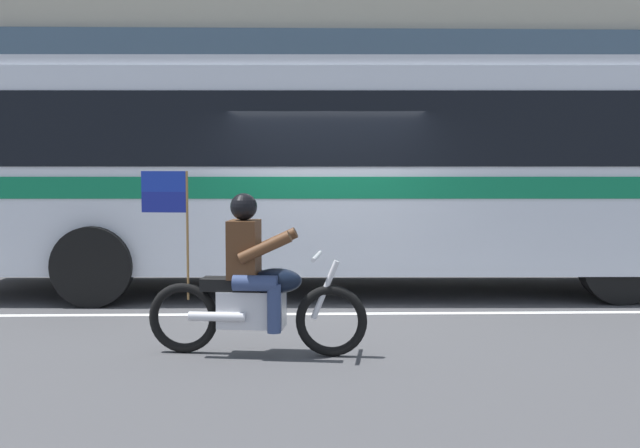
% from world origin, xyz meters
% --- Properties ---
extents(ground_plane, '(60.00, 60.00, 0.00)m').
position_xyz_m(ground_plane, '(0.00, 0.00, 0.00)').
color(ground_plane, '#3D3D3F').
extents(sidewalk_curb, '(28.00, 3.80, 0.15)m').
position_xyz_m(sidewalk_curb, '(0.00, 5.10, 0.07)').
color(sidewalk_curb, gray).
rests_on(sidewalk_curb, ground_plane).
extents(lane_center_stripe, '(26.60, 0.14, 0.01)m').
position_xyz_m(lane_center_stripe, '(0.00, -0.60, 0.00)').
color(lane_center_stripe, silver).
rests_on(lane_center_stripe, ground_plane).
extents(transit_bus, '(11.77, 2.90, 3.22)m').
position_xyz_m(transit_bus, '(0.62, 1.19, 1.88)').
color(transit_bus, silver).
rests_on(transit_bus, ground_plane).
extents(motorcycle_with_rider, '(2.18, 0.68, 1.78)m').
position_xyz_m(motorcycle_with_rider, '(-0.80, -2.65, 0.67)').
color(motorcycle_with_rider, black).
rests_on(motorcycle_with_rider, ground_plane).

